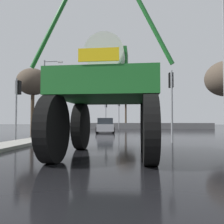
{
  "coord_description": "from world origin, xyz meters",
  "views": [
    {
      "loc": [
        1.55,
        -2.39,
        1.21
      ],
      "look_at": [
        0.35,
        9.28,
        1.68
      ],
      "focal_mm": 35.71,
      "sensor_mm": 36.0,
      "label": 1
    }
  ],
  "objects_px": {
    "traffic_signal_near_left": "(18,96)",
    "bare_tree_far_center": "(126,96)",
    "bare_tree_left": "(33,82)",
    "traffic_signal_far_left": "(119,107)",
    "streetlight_far_left": "(46,92)",
    "oversize_sprayer": "(108,96)",
    "sedan_ahead": "(105,126)",
    "traffic_signal_far_right": "(106,108)",
    "traffic_signal_near_right": "(171,90)"
  },
  "relations": [
    {
      "from": "traffic_signal_far_right",
      "to": "streetlight_far_left",
      "type": "bearing_deg",
      "value": -153.64
    },
    {
      "from": "oversize_sprayer",
      "to": "traffic_signal_near_right",
      "type": "bearing_deg",
      "value": -30.66
    },
    {
      "from": "sedan_ahead",
      "to": "streetlight_far_left",
      "type": "distance_m",
      "value": 7.84
    },
    {
      "from": "oversize_sprayer",
      "to": "bare_tree_far_center",
      "type": "bearing_deg",
      "value": 1.5
    },
    {
      "from": "sedan_ahead",
      "to": "streetlight_far_left",
      "type": "relative_size",
      "value": 0.53
    },
    {
      "from": "traffic_signal_near_right",
      "to": "oversize_sprayer",
      "type": "bearing_deg",
      "value": -121.07
    },
    {
      "from": "traffic_signal_far_left",
      "to": "traffic_signal_near_right",
      "type": "bearing_deg",
      "value": -74.45
    },
    {
      "from": "bare_tree_far_center",
      "to": "traffic_signal_near_right",
      "type": "bearing_deg",
      "value": -81.84
    },
    {
      "from": "traffic_signal_near_left",
      "to": "traffic_signal_near_right",
      "type": "bearing_deg",
      "value": -0.03
    },
    {
      "from": "traffic_signal_near_left",
      "to": "traffic_signal_far_left",
      "type": "bearing_deg",
      "value": 70.2
    },
    {
      "from": "oversize_sprayer",
      "to": "traffic_signal_near_right",
      "type": "relative_size",
      "value": 1.3
    },
    {
      "from": "oversize_sprayer",
      "to": "traffic_signal_far_right",
      "type": "height_order",
      "value": "oversize_sprayer"
    },
    {
      "from": "oversize_sprayer",
      "to": "traffic_signal_far_left",
      "type": "height_order",
      "value": "oversize_sprayer"
    },
    {
      "from": "streetlight_far_left",
      "to": "bare_tree_left",
      "type": "xyz_separation_m",
      "value": [
        -0.02,
        -3.12,
        0.49
      ]
    },
    {
      "from": "sedan_ahead",
      "to": "oversize_sprayer",
      "type": "bearing_deg",
      "value": -179.45
    },
    {
      "from": "traffic_signal_far_right",
      "to": "bare_tree_left",
      "type": "xyz_separation_m",
      "value": [
        -6.44,
        -6.3,
        2.22
      ]
    },
    {
      "from": "sedan_ahead",
      "to": "traffic_signal_near_left",
      "type": "bearing_deg",
      "value": 152.11
    },
    {
      "from": "sedan_ahead",
      "to": "bare_tree_far_center",
      "type": "height_order",
      "value": "bare_tree_far_center"
    },
    {
      "from": "traffic_signal_far_left",
      "to": "traffic_signal_far_right",
      "type": "height_order",
      "value": "traffic_signal_far_left"
    },
    {
      "from": "traffic_signal_far_right",
      "to": "traffic_signal_far_left",
      "type": "bearing_deg",
      "value": -0.09
    },
    {
      "from": "streetlight_far_left",
      "to": "bare_tree_left",
      "type": "bearing_deg",
      "value": -90.28
    },
    {
      "from": "oversize_sprayer",
      "to": "streetlight_far_left",
      "type": "height_order",
      "value": "streetlight_far_left"
    },
    {
      "from": "sedan_ahead",
      "to": "traffic_signal_near_left",
      "type": "distance_m",
      "value": 11.49
    },
    {
      "from": "traffic_signal_near_right",
      "to": "traffic_signal_far_right",
      "type": "xyz_separation_m",
      "value": [
        -5.59,
        14.33,
        -0.16
      ]
    },
    {
      "from": "streetlight_far_left",
      "to": "bare_tree_left",
      "type": "distance_m",
      "value": 3.16
    },
    {
      "from": "streetlight_far_left",
      "to": "bare_tree_far_center",
      "type": "xyz_separation_m",
      "value": [
        8.44,
        13.78,
        0.94
      ]
    },
    {
      "from": "oversize_sprayer",
      "to": "sedan_ahead",
      "type": "height_order",
      "value": "oversize_sprayer"
    },
    {
      "from": "sedan_ahead",
      "to": "traffic_signal_far_left",
      "type": "relative_size",
      "value": 1.07
    },
    {
      "from": "traffic_signal_far_right",
      "to": "bare_tree_far_center",
      "type": "distance_m",
      "value": 11.11
    },
    {
      "from": "traffic_signal_near_left",
      "to": "bare_tree_far_center",
      "type": "relative_size",
      "value": 0.54
    },
    {
      "from": "traffic_signal_near_left",
      "to": "bare_tree_left",
      "type": "distance_m",
      "value": 8.82
    },
    {
      "from": "traffic_signal_near_left",
      "to": "traffic_signal_far_left",
      "type": "distance_m",
      "value": 15.22
    },
    {
      "from": "streetlight_far_left",
      "to": "bare_tree_far_center",
      "type": "distance_m",
      "value": 16.19
    },
    {
      "from": "traffic_signal_far_left",
      "to": "bare_tree_far_center",
      "type": "height_order",
      "value": "bare_tree_far_center"
    },
    {
      "from": "traffic_signal_far_right",
      "to": "bare_tree_left",
      "type": "distance_m",
      "value": 9.28
    },
    {
      "from": "bare_tree_far_center",
      "to": "traffic_signal_far_left",
      "type": "bearing_deg",
      "value": -92.23
    },
    {
      "from": "sedan_ahead",
      "to": "traffic_signal_near_right",
      "type": "bearing_deg",
      "value": -161.33
    },
    {
      "from": "traffic_signal_far_right",
      "to": "bare_tree_far_center",
      "type": "bearing_deg",
      "value": 79.24
    },
    {
      "from": "bare_tree_left",
      "to": "bare_tree_far_center",
      "type": "xyz_separation_m",
      "value": [
        8.45,
        16.9,
        0.44
      ]
    },
    {
      "from": "traffic_signal_near_left",
      "to": "bare_tree_left",
      "type": "relative_size",
      "value": 0.59
    },
    {
      "from": "traffic_signal_far_left",
      "to": "streetlight_far_left",
      "type": "height_order",
      "value": "streetlight_far_left"
    },
    {
      "from": "bare_tree_left",
      "to": "bare_tree_far_center",
      "type": "bearing_deg",
      "value": 63.42
    },
    {
      "from": "traffic_signal_far_right",
      "to": "traffic_signal_near_right",
      "type": "bearing_deg",
      "value": -68.7
    },
    {
      "from": "oversize_sprayer",
      "to": "traffic_signal_far_left",
      "type": "xyz_separation_m",
      "value": [
        -0.98,
        19.32,
        0.8
      ]
    },
    {
      "from": "traffic_signal_near_right",
      "to": "traffic_signal_far_left",
      "type": "height_order",
      "value": "traffic_signal_near_right"
    },
    {
      "from": "traffic_signal_far_left",
      "to": "bare_tree_left",
      "type": "relative_size",
      "value": 0.63
    },
    {
      "from": "sedan_ahead",
      "to": "traffic_signal_near_left",
      "type": "xyz_separation_m",
      "value": [
        -3.96,
        -10.59,
        2.04
      ]
    },
    {
      "from": "oversize_sprayer",
      "to": "bare_tree_far_center",
      "type": "relative_size",
      "value": 0.75
    },
    {
      "from": "traffic_signal_far_left",
      "to": "traffic_signal_far_right",
      "type": "bearing_deg",
      "value": 179.91
    },
    {
      "from": "sedan_ahead",
      "to": "bare_tree_left",
      "type": "bearing_deg",
      "value": 103.22
    }
  ]
}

